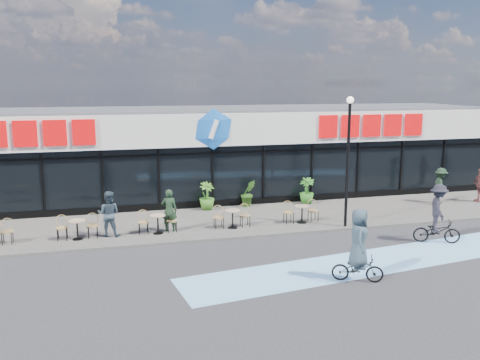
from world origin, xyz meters
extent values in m
plane|color=#28282B|center=(0.00, 0.00, 0.00)|extent=(120.00, 120.00, 0.00)
cube|color=#5C5851|center=(0.00, 4.50, 0.05)|extent=(44.00, 5.00, 0.10)
cube|color=#76AFDF|center=(4.00, -1.50, 0.01)|extent=(14.17, 4.13, 0.01)
cube|color=black|center=(0.00, 10.00, 1.50)|extent=(30.00, 6.00, 3.00)
cube|color=silver|center=(0.00, 9.85, 3.75)|extent=(30.60, 6.30, 1.50)
cube|color=#47474C|center=(0.00, 10.00, 4.55)|extent=(30.60, 6.30, 0.10)
cube|color=navy|center=(0.00, 6.96, 3.05)|extent=(30.60, 0.08, 0.18)
cube|color=black|center=(0.00, 6.97, 2.65)|extent=(30.00, 0.06, 0.08)
cube|color=black|center=(0.00, 6.98, 0.20)|extent=(30.00, 0.10, 0.40)
cube|color=red|center=(-8.00, 6.70, 3.80)|extent=(5.63, 0.18, 1.10)
cube|color=red|center=(8.00, 6.70, 3.80)|extent=(5.63, 0.18, 1.10)
ellipsoid|color=blue|center=(0.00, 6.70, 3.80)|extent=(1.90, 0.24, 1.90)
cylinder|color=black|center=(-7.50, 6.97, 1.50)|extent=(0.10, 0.10, 3.00)
cylinder|color=black|center=(-5.00, 6.97, 1.50)|extent=(0.10, 0.10, 3.00)
cylinder|color=black|center=(-2.50, 6.97, 1.50)|extent=(0.10, 0.10, 3.00)
cylinder|color=black|center=(0.00, 6.97, 1.50)|extent=(0.10, 0.10, 3.00)
cylinder|color=black|center=(2.50, 6.97, 1.50)|extent=(0.10, 0.10, 3.00)
cylinder|color=black|center=(5.00, 6.97, 1.50)|extent=(0.10, 0.10, 3.00)
cylinder|color=black|center=(7.50, 6.97, 1.50)|extent=(0.10, 0.10, 3.00)
cylinder|color=black|center=(10.00, 6.97, 1.50)|extent=(0.10, 0.10, 3.00)
cylinder|color=black|center=(12.50, 6.97, 1.50)|extent=(0.10, 0.10, 3.00)
cylinder|color=black|center=(4.55, 2.30, 2.61)|extent=(0.12, 0.12, 5.02)
sphere|color=#FFF2CC|center=(4.55, 2.30, 5.22)|extent=(0.28, 0.28, 0.28)
cylinder|color=tan|center=(-5.96, 3.24, 0.82)|extent=(0.60, 0.60, 0.04)
cylinder|color=black|center=(-5.96, 3.24, 0.47)|extent=(0.06, 0.06, 0.70)
cylinder|color=black|center=(-5.96, 3.24, 0.11)|extent=(0.40, 0.40, 0.02)
cylinder|color=tan|center=(-2.97, 3.24, 0.82)|extent=(0.60, 0.60, 0.04)
cylinder|color=black|center=(-2.97, 3.24, 0.47)|extent=(0.06, 0.06, 0.70)
cylinder|color=black|center=(-2.97, 3.24, 0.11)|extent=(0.40, 0.40, 0.02)
cylinder|color=tan|center=(0.03, 3.24, 0.82)|extent=(0.60, 0.60, 0.04)
cylinder|color=black|center=(0.03, 3.24, 0.47)|extent=(0.06, 0.06, 0.70)
cylinder|color=black|center=(0.03, 3.24, 0.11)|extent=(0.40, 0.40, 0.02)
cylinder|color=tan|center=(3.02, 3.24, 0.82)|extent=(0.60, 0.60, 0.04)
cylinder|color=black|center=(3.02, 3.24, 0.47)|extent=(0.06, 0.06, 0.70)
cylinder|color=black|center=(3.02, 3.24, 0.11)|extent=(0.40, 0.40, 0.02)
imported|color=#376C1F|center=(-0.38, 6.52, 0.74)|extent=(0.94, 0.94, 1.28)
imported|color=#2C5718|center=(1.63, 6.60, 0.74)|extent=(0.76, 0.64, 1.28)
imported|color=#29681D|center=(4.55, 6.47, 0.73)|extent=(0.97, 0.97, 1.26)
imported|color=#1A2F1B|center=(-2.49, 3.46, 0.94)|extent=(0.70, 0.56, 1.69)
imported|color=#2C3B45|center=(-4.80, 3.38, 0.98)|extent=(1.01, 0.89, 1.76)
imported|color=brown|center=(12.94, 4.64, 0.93)|extent=(0.50, 1.01, 1.67)
imported|color=black|center=(10.88, 4.90, 0.96)|extent=(0.91, 1.24, 1.73)
imported|color=black|center=(2.34, -2.95, 0.40)|extent=(1.61, 1.11, 0.80)
imported|color=#31424C|center=(2.34, -2.95, 1.35)|extent=(0.88, 1.03, 1.79)
imported|color=black|center=(6.97, -0.29, 0.44)|extent=(1.78, 1.21, 0.89)
imported|color=black|center=(6.97, -0.29, 1.34)|extent=(1.06, 1.31, 1.77)
camera|label=1|loc=(-4.76, -15.99, 5.85)|focal=38.00mm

